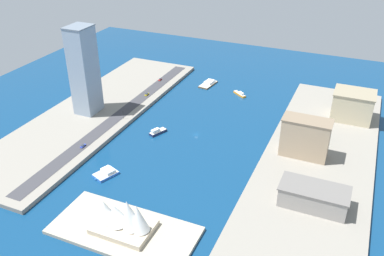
{
  "coord_description": "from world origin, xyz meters",
  "views": [
    {
      "loc": [
        -103.03,
        244.7,
        153.9
      ],
      "look_at": [
        3.01,
        0.65,
        5.15
      ],
      "focal_mm": 38.9,
      "sensor_mm": 36.0,
      "label": 1
    }
  ],
  "objects": [
    {
      "name": "carpark_squat_concrete",
      "position": [
        -92.19,
        51.02,
        8.87
      ],
      "size": [
        37.82,
        19.05,
        11.97
      ],
      "color": "gray",
      "rests_on": "quay_west"
    },
    {
      "name": "patrol_launch_navy",
      "position": [
        26.78,
        9.98,
        1.55
      ],
      "size": [
        9.59,
        15.15,
        4.34
      ],
      "color": "#1E284C",
      "rests_on": "ground_plane"
    },
    {
      "name": "barge_flat_brown",
      "position": [
        25.65,
        -89.94,
        1.22
      ],
      "size": [
        12.15,
        22.3,
        3.2
      ],
      "color": "brown",
      "rests_on": "ground_plane"
    },
    {
      "name": "peninsula_point",
      "position": [
        -5.3,
        108.85,
        1.0
      ],
      "size": [
        76.78,
        36.42,
        2.0
      ],
      "primitive_type": "cube",
      "color": "#A89E89",
      "rests_on": "ground_plane"
    },
    {
      "name": "pickup_red",
      "position": [
        68.63,
        -75.28,
        3.76
      ],
      "size": [
        1.84,
        4.86,
        1.53
      ],
      "color": "black",
      "rests_on": "road_strip"
    },
    {
      "name": "taxi_yellow_cab",
      "position": [
        63.87,
        -40.95,
        3.8
      ],
      "size": [
        1.99,
        5.2,
        1.63
      ],
      "color": "black",
      "rests_on": "road_strip"
    },
    {
      "name": "catamaran_blue",
      "position": [
        32.06,
        69.47,
        1.38
      ],
      "size": [
        14.5,
        16.98,
        3.66
      ],
      "color": "blue",
      "rests_on": "ground_plane"
    },
    {
      "name": "park_tree_cluster",
      "position": [
        -86.35,
        -23.46,
        8.24
      ],
      "size": [
        6.26,
        13.55,
        8.77
      ],
      "color": "brown",
      "rests_on": "quay_west"
    },
    {
      "name": "office_block_beige",
      "position": [
        -102.06,
        -66.31,
        14.04
      ],
      "size": [
        30.24,
        24.23,
        22.3
      ],
      "color": "#C6B793",
      "rests_on": "quay_west"
    },
    {
      "name": "tower_tall_glass",
      "position": [
        91.64,
        3.82,
        37.32
      ],
      "size": [
        16.38,
        19.73,
        68.86
      ],
      "color": "#8C9EB2",
      "rests_on": "quay_east"
    },
    {
      "name": "ground_plane",
      "position": [
        0.0,
        0.0,
        0.0
      ],
      "size": [
        440.0,
        440.0,
        0.0
      ],
      "primitive_type": "plane",
      "color": "navy"
    },
    {
      "name": "hatchback_blue",
      "position": [
        62.84,
        51.33,
        3.72
      ],
      "size": [
        1.95,
        4.94,
        1.42
      ],
      "color": "black",
      "rests_on": "road_strip"
    },
    {
      "name": "quay_east",
      "position": [
        88.12,
        0.0,
        1.43
      ],
      "size": [
        70.0,
        240.0,
        2.86
      ],
      "primitive_type": "cube",
      "color": "gray",
      "rests_on": "ground_plane"
    },
    {
      "name": "road_strip",
      "position": [
        65.49,
        0.0,
        2.93
      ],
      "size": [
        10.74,
        228.0,
        0.15
      ],
      "primitive_type": "cube",
      "color": "#38383D",
      "rests_on": "quay_east"
    },
    {
      "name": "apartment_midrise_tan",
      "position": [
        -77.78,
        1.15,
        16.25
      ],
      "size": [
        31.56,
        14.93,
        26.72
      ],
      "color": "tan",
      "rests_on": "quay_west"
    },
    {
      "name": "traffic_light_waterfront",
      "position": [
        59.28,
        4.65,
        7.2
      ],
      "size": [
        0.36,
        0.36,
        6.5
      ],
      "color": "black",
      "rests_on": "quay_east"
    },
    {
      "name": "quay_west",
      "position": [
        -88.12,
        0.0,
        1.43
      ],
      "size": [
        70.0,
        240.0,
        2.86
      ],
      "primitive_type": "cube",
      "color": "gray",
      "rests_on": "ground_plane"
    },
    {
      "name": "opera_landmark",
      "position": [
        -4.92,
        108.85,
        9.82
      ],
      "size": [
        32.13,
        21.53,
        20.22
      ],
      "color": "#BCAD93",
      "rests_on": "peninsula_point"
    },
    {
      "name": "water_taxi_orange",
      "position": [
        -8.28,
        -79.28,
        1.24
      ],
      "size": [
        13.99,
        11.39,
        3.62
      ],
      "color": "orange",
      "rests_on": "ground_plane"
    }
  ]
}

